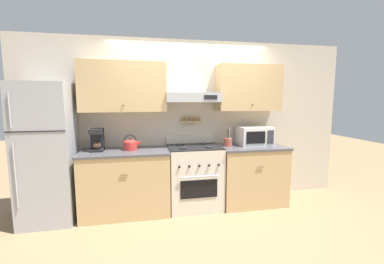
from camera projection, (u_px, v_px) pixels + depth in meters
name	position (u px, v px, depth m)	size (l,w,h in m)	color
ground_plane	(200.00, 217.00, 3.61)	(16.00, 16.00, 0.00)	#937551
wall_back	(188.00, 111.00, 4.04)	(5.20, 0.46, 2.55)	beige
counter_left	(126.00, 182.00, 3.69)	(1.24, 0.69, 0.92)	tan
counter_right	(250.00, 174.00, 4.06)	(1.03, 0.69, 0.92)	tan
stove_range	(194.00, 176.00, 3.89)	(0.78, 0.67, 1.06)	beige
refrigerator	(48.00, 153.00, 3.41)	(0.66, 0.71, 1.85)	#ADAFB5
tea_kettle	(130.00, 144.00, 3.68)	(0.25, 0.20, 0.22)	red
coffee_maker	(97.00, 140.00, 3.61)	(0.18, 0.22, 0.32)	black
microwave	(255.00, 136.00, 4.07)	(0.51, 0.35, 0.29)	white
utensil_crock	(228.00, 142.00, 3.97)	(0.13, 0.13, 0.28)	#B24C42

